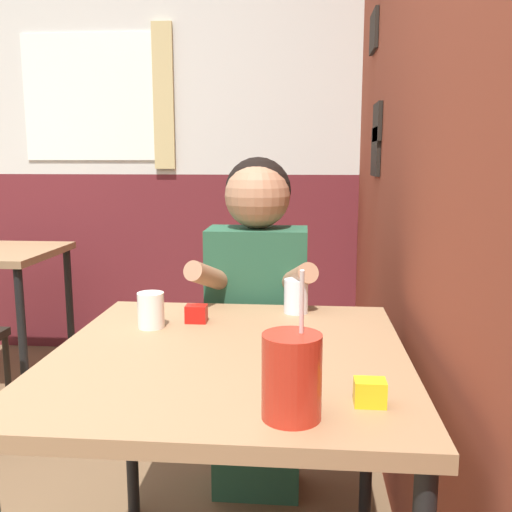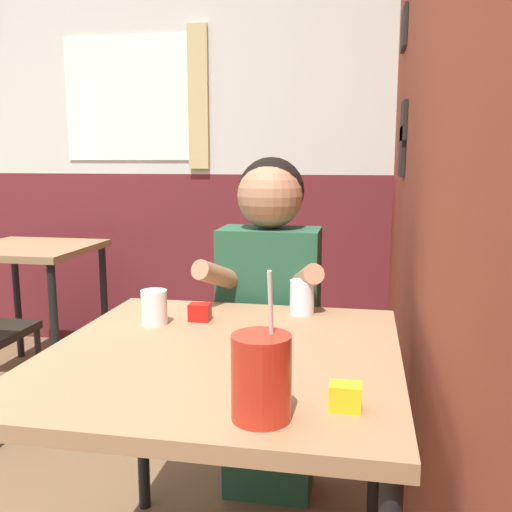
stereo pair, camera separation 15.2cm
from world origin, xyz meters
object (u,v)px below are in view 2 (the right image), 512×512
main_table (222,377)px  background_table (31,265)px  cocktail_pitcher (261,377)px  person_seated (270,317)px

main_table → background_table: (-1.42, 1.44, -0.04)m
main_table → cocktail_pitcher: bearing=-65.1°
person_seated → cocktail_pitcher: (0.14, -0.95, 0.16)m
background_table → cocktail_pitcher: 2.39m
main_table → cocktail_pitcher: 0.41m
background_table → cocktail_pitcher: (1.58, -1.78, 0.18)m
main_table → cocktail_pitcher: (0.16, -0.34, 0.15)m
background_table → cocktail_pitcher: cocktail_pitcher is taller
main_table → background_table: size_ratio=1.23×
person_seated → background_table: bearing=149.9°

